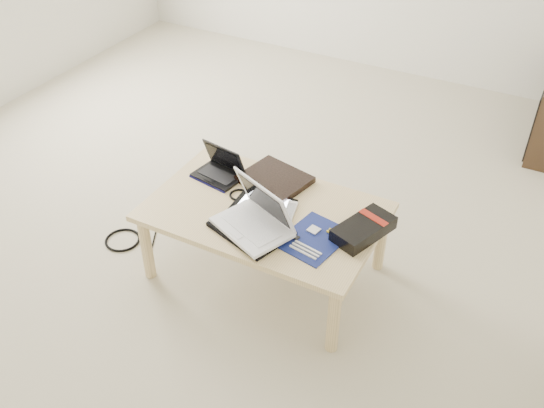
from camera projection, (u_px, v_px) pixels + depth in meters
The scene contains 13 objects.
ground at pixel (229, 180), 3.76m from camera, with size 4.00×4.00×0.00m, color #B6AD93.
coffee_table at pixel (264, 217), 2.90m from camera, with size 1.10×0.70×0.40m.
book at pixel (275, 179), 3.04m from camera, with size 0.37×0.33×0.03m.
netbook at pixel (220, 170), 3.07m from camera, with size 0.26×0.21×0.17m.
tablet at pixel (263, 205), 2.89m from camera, with size 0.28×0.22×0.01m.
remote at pixel (289, 215), 2.82m from camera, with size 0.09×0.21×0.02m.
neoprene_sleeve at pixel (251, 229), 2.74m from camera, with size 0.34×0.25×0.02m, color black.
white_laptop at pixel (256, 218), 2.71m from camera, with size 0.41×0.35×0.23m.
motherboard at pixel (314, 239), 2.70m from camera, with size 0.29×0.34×0.01m.
gpu_box at pixel (364, 229), 2.71m from camera, with size 0.24×0.33×0.07m.
cable_coil at pixel (239, 195), 2.96m from camera, with size 0.10×0.10×0.01m, color black.
floor_cable_coil at pixel (123, 240), 3.30m from camera, with size 0.19×0.19×0.01m, color black.
floor_cable_trail at pixel (154, 239), 3.31m from camera, with size 0.01×0.01×0.39m, color black.
Camera 1 is at (1.67, -2.59, 2.17)m, focal length 40.00 mm.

